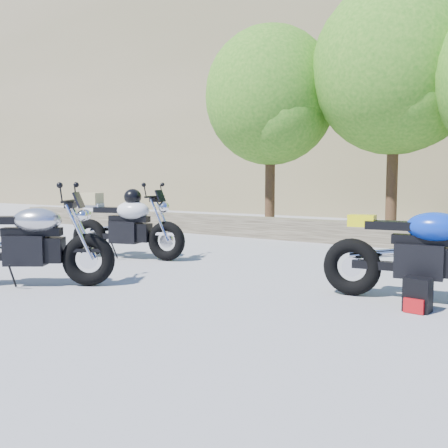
{
  "coord_description": "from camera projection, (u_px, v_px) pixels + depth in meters",
  "views": [
    {
      "loc": [
        4.5,
        -5.22,
        1.4
      ],
      "look_at": [
        0.2,
        1.0,
        0.75
      ],
      "focal_mm": 40.0,
      "sensor_mm": 36.0,
      "label": 1
    }
  ],
  "objects": [
    {
      "name": "tree_decid_left",
      "position": [
        273.0,
        101.0,
        13.84
      ],
      "size": [
        3.67,
        3.67,
        5.62
      ],
      "color": "#382314",
      "rests_on": "ground"
    },
    {
      "name": "tree_decid_mid",
      "position": [
        399.0,
        74.0,
        12.26
      ],
      "size": [
        4.08,
        4.08,
        6.24
      ],
      "color": "#382314",
      "rests_on": "ground"
    },
    {
      "name": "ground",
      "position": [
        171.0,
        282.0,
        6.95
      ],
      "size": [
        90.0,
        90.0,
        0.0
      ],
      "primitive_type": "plane",
      "color": "#939398",
      "rests_on": "ground"
    },
    {
      "name": "blue_bike",
      "position": [
        423.0,
        254.0,
        5.72
      ],
      "size": [
        2.3,
        0.73,
        1.15
      ],
      "rotation": [
        0.0,
        0.0,
        0.13
      ],
      "color": "black",
      "rests_on": "ground"
    },
    {
      "name": "backpack",
      "position": [
        417.0,
        295.0,
        5.34
      ],
      "size": [
        0.29,
        0.25,
        0.37
      ],
      "rotation": [
        0.0,
        0.0,
        -0.09
      ],
      "color": "black",
      "rests_on": "ground"
    },
    {
      "name": "white_bike",
      "position": [
        126.0,
        224.0,
        9.0
      ],
      "size": [
        2.25,
        0.89,
        1.27
      ],
      "rotation": [
        0.0,
        0.0,
        0.27
      ],
      "color": "black",
      "rests_on": "ground"
    },
    {
      "name": "silver_bike",
      "position": [
        30.0,
        244.0,
        6.63
      ],
      "size": [
        1.99,
        1.47,
        1.16
      ],
      "rotation": [
        0.0,
        0.0,
        0.61
      ],
      "color": "black",
      "rests_on": "ground"
    },
    {
      "name": "stone_wall",
      "position": [
        328.0,
        231.0,
        11.43
      ],
      "size": [
        22.0,
        0.55,
        0.5
      ],
      "primitive_type": "cube",
      "color": "#433C2D",
      "rests_on": "ground"
    }
  ]
}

